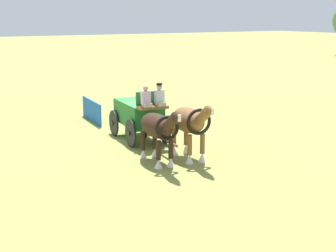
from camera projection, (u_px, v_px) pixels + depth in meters
name	position (u px, v px, depth m)	size (l,w,h in m)	color
ground_plane	(139.00, 139.00, 22.70)	(220.00, 220.00, 0.00)	olive
show_wagon	(140.00, 114.00, 22.30)	(5.78, 2.02, 2.68)	#236B2D
draft_horse_near	(190.00, 122.00, 19.31)	(3.04, 1.19, 2.32)	brown
draft_horse_off	(158.00, 128.00, 18.80)	(3.21, 1.14, 2.20)	#331E14
sponsor_banner	(92.00, 111.00, 26.40)	(3.20, 0.06, 1.10)	#1959B2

